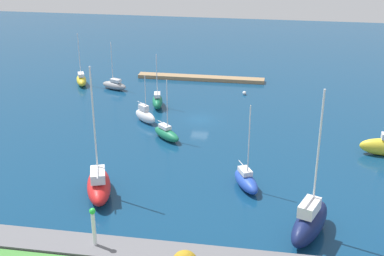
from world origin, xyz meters
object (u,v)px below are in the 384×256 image
at_px(sailboat_gray_inner_mooring, 114,85).
at_px(sailboat_yellow_lone_north, 81,80).
at_px(sailboat_green_center_basin, 157,101).
at_px(sailboat_blue_near_pier, 246,181).
at_px(pier_dock, 201,78).
at_px(harbor_beacon, 93,224).
at_px(mooring_buoy_white, 244,93).
at_px(sailboat_white_outer_mooring, 145,115).
at_px(sailboat_green_west_end, 167,133).
at_px(sailboat_navy_by_breakwater, 310,222).
at_px(sailboat_red_along_channel, 99,185).

height_order(sailboat_gray_inner_mooring, sailboat_yellow_lone_north, sailboat_yellow_lone_north).
distance_m(sailboat_green_center_basin, sailboat_blue_near_pier, 28.33).
bearing_deg(sailboat_green_center_basin, pier_dock, -29.07).
height_order(sailboat_yellow_lone_north, sailboat_green_center_basin, sailboat_yellow_lone_north).
xyz_separation_m(pier_dock, sailboat_gray_inner_mooring, (13.90, 7.93, 0.46)).
bearing_deg(harbor_beacon, mooring_buoy_white, -102.03).
distance_m(sailboat_green_center_basin, mooring_buoy_white, 15.46).
height_order(pier_dock, harbor_beacon, harbor_beacon).
bearing_deg(mooring_buoy_white, sailboat_white_outer_mooring, 47.39).
xyz_separation_m(sailboat_green_west_end, sailboat_blue_near_pier, (-11.53, 11.69, 0.10)).
height_order(sailboat_yellow_lone_north, mooring_buoy_white, sailboat_yellow_lone_north).
bearing_deg(sailboat_green_center_basin, sailboat_white_outer_mooring, 164.12).
bearing_deg(sailboat_green_center_basin, sailboat_navy_by_breakwater, -158.18).
bearing_deg(pier_dock, harbor_beacon, 88.55).
relative_size(sailboat_white_outer_mooring, sailboat_gray_inner_mooring, 0.86).
xyz_separation_m(sailboat_white_outer_mooring, sailboat_yellow_lone_north, (15.57, -15.31, -0.05)).
distance_m(pier_dock, sailboat_blue_near_pier, 40.59).
relative_size(sailboat_green_west_end, sailboat_red_along_channel, 0.59).
xyz_separation_m(sailboat_gray_inner_mooring, sailboat_blue_near_pier, (-24.92, 31.13, 0.15)).
distance_m(sailboat_yellow_lone_north, sailboat_green_center_basin, 18.27).
bearing_deg(sailboat_red_along_channel, sailboat_gray_inner_mooring, -4.44).
bearing_deg(sailboat_white_outer_mooring, sailboat_green_center_basin, 128.34).
xyz_separation_m(sailboat_green_west_end, sailboat_navy_by_breakwater, (-18.02, 20.14, 0.84)).
xyz_separation_m(sailboat_green_west_end, sailboat_yellow_lone_north, (19.96, -20.93, 0.12)).
bearing_deg(sailboat_yellow_lone_north, harbor_beacon, 177.80).
height_order(sailboat_red_along_channel, sailboat_yellow_lone_north, sailboat_red_along_channel).
distance_m(harbor_beacon, mooring_buoy_white, 47.50).
bearing_deg(sailboat_gray_inner_mooring, sailboat_navy_by_breakwater, 149.63).
bearing_deg(sailboat_red_along_channel, harbor_beacon, 177.92).
xyz_separation_m(harbor_beacon, sailboat_navy_by_breakwater, (-18.86, -6.01, -1.61)).
xyz_separation_m(sailboat_red_along_channel, sailboat_yellow_lone_north, (15.99, -36.98, -0.41)).
bearing_deg(mooring_buoy_white, pier_dock, -39.97).
height_order(sailboat_white_outer_mooring, sailboat_navy_by_breakwater, sailboat_navy_by_breakwater).
height_order(sailboat_gray_inner_mooring, sailboat_navy_by_breakwater, sailboat_navy_by_breakwater).
bearing_deg(pier_dock, sailboat_yellow_lone_north, 17.46).
xyz_separation_m(pier_dock, sailboat_white_outer_mooring, (4.90, 21.75, 0.68)).
bearing_deg(harbor_beacon, sailboat_green_center_basin, -85.23).
relative_size(sailboat_yellow_lone_north, sailboat_green_center_basin, 1.09).
bearing_deg(sailboat_green_west_end, sailboat_yellow_lone_north, 176.68).
bearing_deg(mooring_buoy_white, sailboat_blue_near_pier, 94.46).
bearing_deg(sailboat_red_along_channel, sailboat_navy_by_breakwater, -119.82).
xyz_separation_m(sailboat_gray_inner_mooring, sailboat_yellow_lone_north, (6.57, -1.49, 0.17)).
height_order(harbor_beacon, sailboat_navy_by_breakwater, sailboat_navy_by_breakwater).
xyz_separation_m(pier_dock, sailboat_red_along_channel, (4.48, 43.42, 1.05)).
relative_size(harbor_beacon, sailboat_red_along_channel, 0.26).
bearing_deg(pier_dock, sailboat_gray_inner_mooring, 29.70).
relative_size(sailboat_green_west_end, mooring_buoy_white, 13.36).
bearing_deg(sailboat_gray_inner_mooring, sailboat_green_west_end, 145.76).
distance_m(harbor_beacon, sailboat_gray_inner_mooring, 47.35).
bearing_deg(sailboat_blue_near_pier, pier_dock, 169.40).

